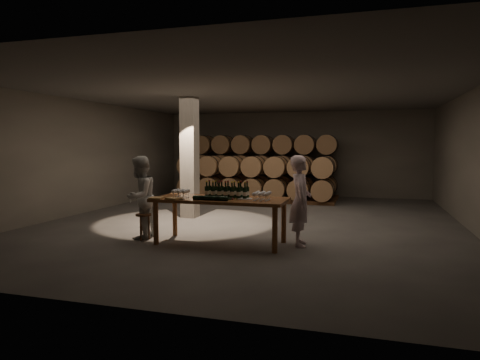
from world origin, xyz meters
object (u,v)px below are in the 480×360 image
(person_man, at_px, (300,201))
(tasting_table, at_px, (220,203))
(notebook_near, at_px, (173,199))
(person_woman, at_px, (140,197))
(plate, at_px, (245,199))
(bottle_cluster, at_px, (227,192))
(stool, at_px, (144,219))

(person_man, bearing_deg, tasting_table, 89.69)
(notebook_near, xyz_separation_m, person_woman, (-0.97, 0.44, -0.06))
(plate, xyz_separation_m, person_woman, (-2.27, 0.02, -0.05))
(notebook_near, height_order, person_man, person_man)
(bottle_cluster, bearing_deg, person_man, 9.89)
(stool, xyz_separation_m, person_woman, (-0.14, 0.12, 0.42))
(bottle_cluster, bearing_deg, tasting_table, -168.91)
(bottle_cluster, height_order, plate, bottle_cluster)
(tasting_table, height_order, bottle_cluster, bottle_cluster)
(bottle_cluster, distance_m, plate, 0.40)
(bottle_cluster, bearing_deg, notebook_near, -153.59)
(plate, distance_m, person_man, 1.06)
(bottle_cluster, height_order, person_woman, person_woman)
(tasting_table, xyz_separation_m, person_man, (1.53, 0.27, 0.07))
(plate, bearing_deg, notebook_near, -162.15)
(tasting_table, height_order, plate, plate)
(plate, distance_m, person_woman, 2.27)
(plate, distance_m, stool, 2.18)
(tasting_table, relative_size, notebook_near, 9.87)
(person_man, bearing_deg, plate, 95.19)
(notebook_near, height_order, stool, notebook_near)
(notebook_near, relative_size, person_man, 0.15)
(tasting_table, xyz_separation_m, bottle_cluster, (0.13, 0.02, 0.22))
(stool, bearing_deg, tasting_table, 4.12)
(bottle_cluster, xyz_separation_m, person_woman, (-1.89, -0.02, -0.17))
(tasting_table, height_order, stool, tasting_table)
(tasting_table, bearing_deg, notebook_near, -151.44)
(bottle_cluster, distance_m, notebook_near, 1.04)
(tasting_table, distance_m, notebook_near, 0.92)
(plate, bearing_deg, person_man, 15.49)
(tasting_table, height_order, notebook_near, notebook_near)
(stool, height_order, person_woman, person_woman)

